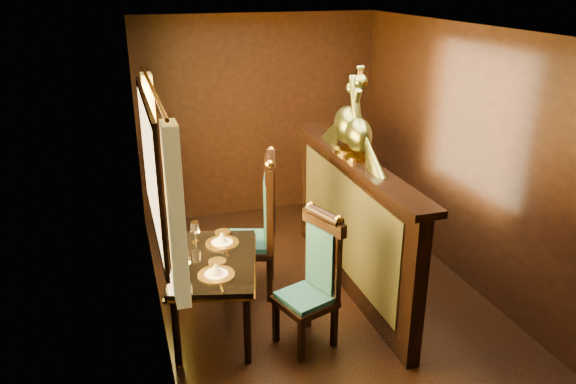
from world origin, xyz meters
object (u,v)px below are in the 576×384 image
object	(u,v)px
peacock_left	(359,120)
peacock_right	(349,109)
dining_table	(214,266)
chair_right	(262,222)
chair_left	(316,275)

from	to	relation	value
peacock_left	peacock_right	bearing A→B (deg)	90.00
dining_table	peacock_right	world-z (taller)	peacock_right
chair_right	peacock_left	bearing A→B (deg)	-0.64
dining_table	peacock_left	bearing A→B (deg)	23.24
dining_table	chair_right	world-z (taller)	chair_right
chair_left	chair_right	bearing A→B (deg)	84.10
peacock_right	chair_right	bearing A→B (deg)	176.00
dining_table	chair_right	bearing A→B (deg)	55.93
chair_right	peacock_left	world-z (taller)	peacock_left
chair_left	chair_right	xyz separation A→B (m)	(-0.22, 0.90, 0.12)
peacock_left	peacock_right	xyz separation A→B (m)	(0.00, 0.22, 0.05)
peacock_left	chair_left	bearing A→B (deg)	-134.24
dining_table	chair_right	xyz separation A→B (m)	(0.55, 0.48, 0.13)
chair_left	chair_right	distance (m)	0.94
chair_right	chair_left	bearing A→B (deg)	-58.78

